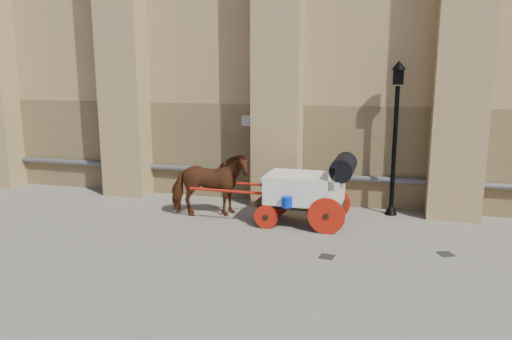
% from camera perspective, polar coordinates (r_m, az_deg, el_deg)
% --- Properties ---
extents(ground, '(90.00, 90.00, 0.00)m').
position_cam_1_polar(ground, '(11.69, 3.19, -8.88)').
color(ground, slate).
rests_on(ground, ground).
extents(horse, '(2.34, 1.64, 1.80)m').
position_cam_1_polar(horse, '(13.92, -5.34, -1.69)').
color(horse, '#582A11').
rests_on(horse, ground).
extents(carriage, '(4.36, 1.55, 1.90)m').
position_cam_1_polar(carriage, '(13.13, 6.22, -1.96)').
color(carriage, black).
rests_on(carriage, ground).
extents(street_lamp, '(0.40, 0.40, 4.28)m').
position_cam_1_polar(street_lamp, '(14.29, 15.61, 3.94)').
color(street_lamp, black).
rests_on(street_lamp, ground).
extents(drain_grate_near, '(0.36, 0.36, 0.01)m').
position_cam_1_polar(drain_grate_near, '(11.25, 8.11, -9.78)').
color(drain_grate_near, black).
rests_on(drain_grate_near, ground).
extents(drain_grate_far, '(0.42, 0.42, 0.01)m').
position_cam_1_polar(drain_grate_far, '(12.07, 20.85, -8.96)').
color(drain_grate_far, black).
rests_on(drain_grate_far, ground).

